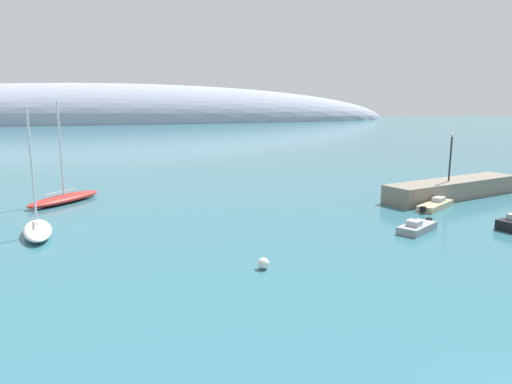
{
  "coord_description": "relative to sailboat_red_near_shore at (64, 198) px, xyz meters",
  "views": [
    {
      "loc": [
        -12.21,
        -8.1,
        9.29
      ],
      "look_at": [
        0.08,
        26.9,
        2.22
      ],
      "focal_mm": 32.49,
      "sensor_mm": 36.0,
      "label": 1
    }
  ],
  "objects": [
    {
      "name": "breakwater_rocks",
      "position": [
        36.94,
        -10.21,
        0.41
      ],
      "size": [
        17.19,
        6.68,
        1.78
      ],
      "primitive_type": "cube",
      "rotation": [
        0.0,
        0.0,
        0.21
      ],
      "color": "gray",
      "rests_on": "ground"
    },
    {
      "name": "distant_ridge",
      "position": [
        9.92,
        199.09,
        -0.48
      ],
      "size": [
        318.98,
        58.41,
        38.72
      ],
      "primitive_type": "ellipsoid",
      "color": "#8E99AD",
      "rests_on": "ground"
    },
    {
      "name": "sailboat_red_near_shore",
      "position": [
        0.0,
        0.0,
        0.0
      ],
      "size": [
        7.35,
        7.55,
        9.62
      ],
      "rotation": [
        0.0,
        0.0,
        0.81
      ],
      "color": "red",
      "rests_on": "water"
    },
    {
      "name": "sailboat_white_mid_mooring",
      "position": [
        -1.21,
        -11.59,
        0.01
      ],
      "size": [
        2.53,
        6.23,
        9.0
      ],
      "rotation": [
        0.0,
        0.0,
        4.82
      ],
      "color": "white",
      "rests_on": "water"
    },
    {
      "name": "motorboat_grey_foreground",
      "position": [
        25.14,
        -19.68,
        -0.16
      ],
      "size": [
        4.11,
        3.05,
        0.95
      ],
      "rotation": [
        0.0,
        0.0,
        3.62
      ],
      "color": "gray",
      "rests_on": "water"
    },
    {
      "name": "motorboat_sand_alongside_breakwater",
      "position": [
        31.74,
        -13.85,
        -0.16
      ],
      "size": [
        5.25,
        3.65,
        0.93
      ],
      "rotation": [
        0.0,
        0.0,
        0.5
      ],
      "color": "#C6B284",
      "rests_on": "water"
    },
    {
      "name": "mooring_buoy_white",
      "position": [
        11.69,
        -23.32,
        -0.15
      ],
      "size": [
        0.66,
        0.66,
        0.66
      ],
      "primitive_type": "sphere",
      "color": "silver",
      "rests_on": "water"
    },
    {
      "name": "harbor_lamp_post",
      "position": [
        35.79,
        -10.79,
        4.19
      ],
      "size": [
        0.36,
        0.36,
        4.74
      ],
      "color": "black",
      "rests_on": "breakwater_rocks"
    }
  ]
}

